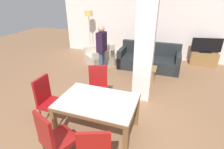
{
  "coord_description": "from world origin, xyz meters",
  "views": [
    {
      "loc": [
        1.14,
        -2.45,
        2.53
      ],
      "look_at": [
        0.0,
        0.83,
        0.88
      ],
      "focal_mm": 28.0,
      "sensor_mm": 36.0,
      "label": 1
    }
  ],
  "objects_px": {
    "sofa": "(149,60)",
    "standing_person": "(102,47)",
    "dining_chair_head_left": "(48,99)",
    "dining_chair_near_left": "(54,137)",
    "tv_screen": "(207,46)",
    "armchair": "(100,57)",
    "dining_table": "(97,107)",
    "floor_lamp": "(89,18)",
    "coffee_table": "(146,74)",
    "bottle": "(144,64)",
    "dining_chair_far_left": "(98,85)",
    "tv_stand": "(204,59)"
  },
  "relations": [
    {
      "from": "sofa",
      "to": "standing_person",
      "type": "bearing_deg",
      "value": 34.95
    },
    {
      "from": "dining_chair_head_left",
      "to": "dining_chair_near_left",
      "type": "height_order",
      "value": "same"
    },
    {
      "from": "tv_screen",
      "to": "armchair",
      "type": "bearing_deg",
      "value": 7.78
    },
    {
      "from": "dining_table",
      "to": "floor_lamp",
      "type": "xyz_separation_m",
      "value": [
        -2.24,
        4.37,
        0.98
      ]
    },
    {
      "from": "dining_chair_head_left",
      "to": "sofa",
      "type": "height_order",
      "value": "dining_chair_head_left"
    },
    {
      "from": "armchair",
      "to": "floor_lamp",
      "type": "xyz_separation_m",
      "value": [
        -0.9,
        1.04,
        1.27
      ]
    },
    {
      "from": "standing_person",
      "to": "dining_table",
      "type": "bearing_deg",
      "value": 22.73
    },
    {
      "from": "standing_person",
      "to": "dining_chair_head_left",
      "type": "bearing_deg",
      "value": -0.82
    },
    {
      "from": "sofa",
      "to": "coffee_table",
      "type": "xyz_separation_m",
      "value": [
        0.09,
        -1.05,
        -0.06
      ]
    },
    {
      "from": "dining_chair_head_left",
      "to": "bottle",
      "type": "distance_m",
      "value": 2.96
    },
    {
      "from": "dining_chair_far_left",
      "to": "sofa",
      "type": "relative_size",
      "value": 0.47
    },
    {
      "from": "dining_chair_head_left",
      "to": "bottle",
      "type": "xyz_separation_m",
      "value": [
        1.57,
        2.5,
        0.03
      ]
    },
    {
      "from": "armchair",
      "to": "tv_stand",
      "type": "distance_m",
      "value": 3.93
    },
    {
      "from": "standing_person",
      "to": "armchair",
      "type": "bearing_deg",
      "value": -150.29
    },
    {
      "from": "sofa",
      "to": "tv_stand",
      "type": "xyz_separation_m",
      "value": [
        1.93,
        1.0,
        -0.05
      ]
    },
    {
      "from": "dining_chair_head_left",
      "to": "dining_chair_far_left",
      "type": "distance_m",
      "value": 1.15
    },
    {
      "from": "bottle",
      "to": "dining_chair_head_left",
      "type": "bearing_deg",
      "value": -122.1
    },
    {
      "from": "dining_table",
      "to": "tv_screen",
      "type": "height_order",
      "value": "tv_screen"
    },
    {
      "from": "dining_chair_far_left",
      "to": "dining_chair_near_left",
      "type": "bearing_deg",
      "value": 67.62
    },
    {
      "from": "sofa",
      "to": "bottle",
      "type": "relative_size",
      "value": 7.72
    },
    {
      "from": "dining_chair_head_left",
      "to": "sofa",
      "type": "bearing_deg",
      "value": 156.46
    },
    {
      "from": "dining_chair_far_left",
      "to": "floor_lamp",
      "type": "xyz_separation_m",
      "value": [
        -1.89,
        3.5,
        1.03
      ]
    },
    {
      "from": "dining_chair_near_left",
      "to": "armchair",
      "type": "relative_size",
      "value": 0.79
    },
    {
      "from": "sofa",
      "to": "coffee_table",
      "type": "height_order",
      "value": "sofa"
    },
    {
      "from": "bottle",
      "to": "floor_lamp",
      "type": "xyz_separation_m",
      "value": [
        -2.71,
        1.86,
        1.01
      ]
    },
    {
      "from": "sofa",
      "to": "floor_lamp",
      "type": "relative_size",
      "value": 1.15
    },
    {
      "from": "dining_chair_head_left",
      "to": "floor_lamp",
      "type": "relative_size",
      "value": 0.54
    },
    {
      "from": "dining_chair_head_left",
      "to": "floor_lamp",
      "type": "xyz_separation_m",
      "value": [
        -1.13,
        4.37,
        1.03
      ]
    },
    {
      "from": "dining_table",
      "to": "coffee_table",
      "type": "bearing_deg",
      "value": 77.95
    },
    {
      "from": "floor_lamp",
      "to": "bottle",
      "type": "bearing_deg",
      "value": -34.54
    },
    {
      "from": "dining_chair_head_left",
      "to": "bottle",
      "type": "height_order",
      "value": "dining_chair_head_left"
    },
    {
      "from": "tv_stand",
      "to": "dining_chair_head_left",
      "type": "bearing_deg",
      "value": -127.26
    },
    {
      "from": "coffee_table",
      "to": "floor_lamp",
      "type": "bearing_deg",
      "value": 146.71
    },
    {
      "from": "dining_chair_near_left",
      "to": "tv_screen",
      "type": "relative_size",
      "value": 0.94
    },
    {
      "from": "tv_screen",
      "to": "standing_person",
      "type": "bearing_deg",
      "value": 19.84
    },
    {
      "from": "sofa",
      "to": "tv_stand",
      "type": "relative_size",
      "value": 2.26
    },
    {
      "from": "coffee_table",
      "to": "floor_lamp",
      "type": "height_order",
      "value": "floor_lamp"
    },
    {
      "from": "dining_chair_head_left",
      "to": "tv_screen",
      "type": "relative_size",
      "value": 0.94
    },
    {
      "from": "coffee_table",
      "to": "tv_screen",
      "type": "height_order",
      "value": "tv_screen"
    },
    {
      "from": "dining_chair_near_left",
      "to": "bottle",
      "type": "bearing_deg",
      "value": 98.85
    },
    {
      "from": "sofa",
      "to": "tv_screen",
      "type": "height_order",
      "value": "tv_screen"
    },
    {
      "from": "dining_chair_near_left",
      "to": "floor_lamp",
      "type": "distance_m",
      "value": 5.65
    },
    {
      "from": "dining_chair_near_left",
      "to": "tv_stand",
      "type": "relative_size",
      "value": 1.05
    },
    {
      "from": "tv_stand",
      "to": "standing_person",
      "type": "height_order",
      "value": "standing_person"
    },
    {
      "from": "dining_chair_head_left",
      "to": "sofa",
      "type": "relative_size",
      "value": 0.47
    },
    {
      "from": "tv_stand",
      "to": "dining_chair_near_left",
      "type": "bearing_deg",
      "value": -116.68
    },
    {
      "from": "dining_chair_far_left",
      "to": "dining_chair_head_left",
      "type": "bearing_deg",
      "value": 26.57
    },
    {
      "from": "dining_chair_head_left",
      "to": "armchair",
      "type": "xyz_separation_m",
      "value": [
        -0.23,
        3.33,
        -0.23
      ]
    },
    {
      "from": "bottle",
      "to": "tv_stand",
      "type": "distance_m",
      "value": 2.85
    },
    {
      "from": "dining_chair_head_left",
      "to": "bottle",
      "type": "relative_size",
      "value": 3.6
    }
  ]
}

